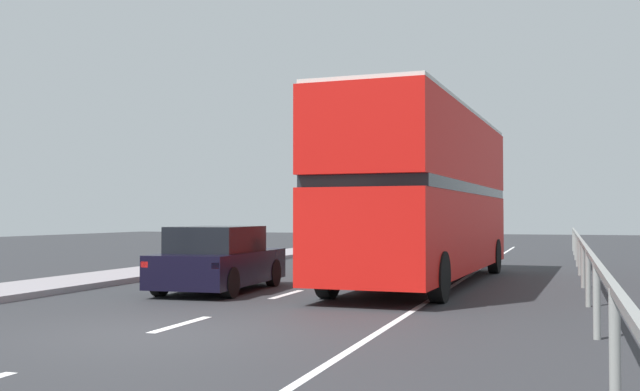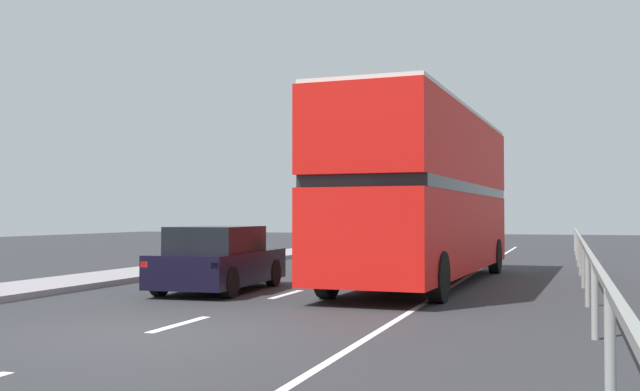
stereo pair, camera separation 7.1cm
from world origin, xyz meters
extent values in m
cube|color=#2C2C30|center=(0.00, 0.00, -0.05)|extent=(74.00, 120.00, 0.10)
cube|color=silver|center=(0.00, 0.86, 0.00)|extent=(0.16, 1.82, 0.01)
cube|color=silver|center=(0.00, 5.50, 0.00)|extent=(0.16, 1.82, 0.01)
cube|color=silver|center=(0.00, 10.15, 0.00)|extent=(0.16, 1.82, 0.01)
cube|color=silver|center=(0.00, 14.80, 0.00)|extent=(0.16, 1.82, 0.01)
cube|color=silver|center=(0.00, 19.45, 0.00)|extent=(0.16, 1.82, 0.01)
cube|color=silver|center=(0.00, 24.10, 0.00)|extent=(0.16, 1.82, 0.01)
cube|color=silver|center=(0.00, 28.75, 0.00)|extent=(0.16, 1.82, 0.01)
cube|color=silver|center=(3.10, 9.00, 0.00)|extent=(0.12, 46.00, 0.01)
cube|color=gray|center=(6.09, 9.00, 1.05)|extent=(0.08, 42.00, 0.08)
cylinder|color=gray|center=(6.09, -2.45, 0.52)|extent=(0.10, 0.10, 1.05)
cylinder|color=gray|center=(6.09, 1.36, 0.52)|extent=(0.10, 0.10, 1.05)
cylinder|color=gray|center=(6.09, 5.18, 0.52)|extent=(0.10, 0.10, 1.05)
cylinder|color=gray|center=(6.09, 9.00, 0.52)|extent=(0.10, 0.10, 1.05)
cylinder|color=gray|center=(6.09, 12.82, 0.52)|extent=(0.10, 0.10, 1.05)
cylinder|color=gray|center=(6.09, 16.64, 0.52)|extent=(0.10, 0.10, 1.05)
cylinder|color=gray|center=(6.09, 20.45, 0.52)|extent=(0.10, 0.10, 1.05)
cylinder|color=gray|center=(6.09, 24.27, 0.52)|extent=(0.10, 0.10, 1.05)
cylinder|color=gray|center=(6.09, 28.09, 0.52)|extent=(0.10, 0.10, 1.05)
cube|color=red|center=(2.39, 8.86, 1.28)|extent=(3.00, 11.01, 1.86)
cube|color=black|center=(2.39, 8.86, 2.33)|extent=(3.00, 10.57, 0.24)
cube|color=red|center=(2.39, 8.86, 3.30)|extent=(3.00, 11.01, 1.70)
cube|color=silver|center=(2.39, 8.86, 4.20)|extent=(2.94, 10.79, 0.10)
cube|color=black|center=(2.64, 14.29, 1.38)|extent=(2.25, 0.14, 1.30)
cube|color=yellow|center=(2.64, 14.29, 3.73)|extent=(1.50, 0.11, 0.28)
cylinder|color=black|center=(1.43, 12.96, 0.50)|extent=(0.33, 1.01, 1.00)
cylinder|color=black|center=(3.72, 12.86, 0.50)|extent=(0.33, 1.01, 1.00)
cylinder|color=black|center=(1.06, 5.07, 0.50)|extent=(0.33, 1.01, 1.00)
cylinder|color=black|center=(3.36, 4.96, 0.50)|extent=(0.33, 1.01, 1.00)
cube|color=black|center=(-1.69, 5.73, 0.53)|extent=(1.92, 4.15, 0.70)
cube|color=black|center=(-1.68, 5.52, 1.17)|extent=(1.63, 2.31, 0.57)
cube|color=red|center=(-2.37, 3.69, 0.71)|extent=(0.16, 0.07, 0.12)
cube|color=red|center=(-0.83, 3.75, 0.71)|extent=(0.16, 0.07, 0.12)
cylinder|color=black|center=(-2.54, 7.03, 0.32)|extent=(0.23, 0.65, 0.64)
cylinder|color=black|center=(-0.95, 7.10, 0.32)|extent=(0.23, 0.65, 0.64)
cylinder|color=black|center=(-2.42, 4.36, 0.32)|extent=(0.23, 0.65, 0.64)
cylinder|color=black|center=(-0.84, 4.42, 0.32)|extent=(0.23, 0.65, 0.64)
camera|label=1|loc=(5.67, -9.53, 1.69)|focal=41.92mm
camera|label=2|loc=(5.74, -9.51, 1.69)|focal=41.92mm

